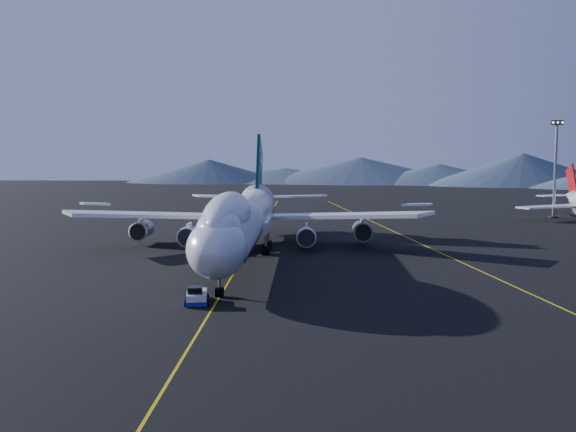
{
  "coord_description": "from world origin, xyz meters",
  "views": [
    {
      "loc": [
        9.66,
        -95.54,
        16.0
      ],
      "look_at": [
        6.65,
        2.84,
        6.0
      ],
      "focal_mm": 40.0,
      "sensor_mm": 36.0,
      "label": 1
    }
  ],
  "objects": [
    {
      "name": "ground",
      "position": [
        0.0,
        0.0,
        0.0
      ],
      "size": [
        500.0,
        500.0,
        0.0
      ],
      "primitive_type": "plane",
      "color": "black",
      "rests_on": "ground"
    },
    {
      "name": "taxiway_line_main",
      "position": [
        0.0,
        0.0,
        0.01
      ],
      "size": [
        0.25,
        220.0,
        0.01
      ],
      "primitive_type": "cube",
      "color": "gold",
      "rests_on": "ground"
    },
    {
      "name": "taxiway_line_side",
      "position": [
        30.0,
        10.0,
        0.01
      ],
      "size": [
        28.08,
        198.09,
        0.01
      ],
      "primitive_type": "cube",
      "rotation": [
        0.0,
        0.0,
        0.14
      ],
      "color": "gold",
      "rests_on": "ground"
    },
    {
      "name": "boeing_747",
      "position": [
        0.0,
        0.03,
        5.81
      ],
      "size": [
        59.62,
        72.43,
        19.37
      ],
      "color": "silver",
      "rests_on": "ground"
    },
    {
      "name": "pushback_tug",
      "position": [
        -1.99,
        -29.5,
        0.59
      ],
      "size": [
        2.98,
        4.59,
        1.88
      ],
      "rotation": [
        0.0,
        0.0,
        0.14
      ],
      "color": "silver",
      "rests_on": "ground"
    },
    {
      "name": "floodlight_mast",
      "position": [
        68.89,
        59.88,
        11.78
      ],
      "size": [
        2.87,
        2.16,
        23.26
      ],
      "rotation": [
        0.0,
        0.0,
        0.37
      ],
      "color": "black",
      "rests_on": "ground"
    }
  ]
}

